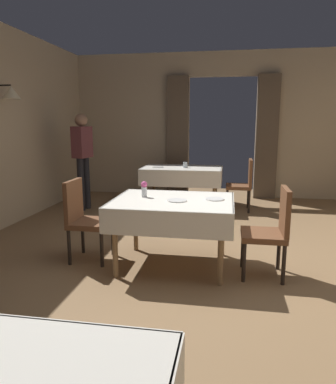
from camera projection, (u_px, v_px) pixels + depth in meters
name	position (u px, v px, depth m)	size (l,w,h in m)	color
ground	(209.00, 272.00, 3.83)	(10.08, 10.08, 0.00)	olive
wall_back	(222.00, 125.00, 7.59)	(6.40, 0.27, 3.00)	tan
dining_table_mid	(173.00, 208.00, 3.90)	(1.30, 1.06, 0.75)	olive
dining_table_far	(182.00, 172.00, 6.71)	(1.47, 0.92, 0.75)	olive
chair_mid_left	(84.00, 216.00, 4.11)	(0.44, 0.44, 0.93)	black
chair_mid_right	(272.00, 228.00, 3.65)	(0.45, 0.44, 0.93)	black
chair_far_right	(243.00, 182.00, 6.44)	(0.44, 0.44, 0.93)	black
flower_vase_mid	(144.00, 189.00, 4.00)	(0.07, 0.07, 0.18)	silver
plate_mid_b	(215.00, 199.00, 3.88)	(0.21, 0.21, 0.01)	white
plate_mid_c	(177.00, 200.00, 3.81)	(0.21, 0.21, 0.01)	white
plate_far_a	(183.00, 165.00, 6.95)	(0.20, 0.20, 0.01)	white
glass_far_b	(185.00, 165.00, 6.63)	(0.08, 0.08, 0.10)	silver
plate_far_c	(158.00, 167.00, 6.69)	(0.22, 0.22, 0.01)	white
person_waiter_by_doorway	(83.00, 153.00, 6.43)	(0.29, 0.40, 1.72)	black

